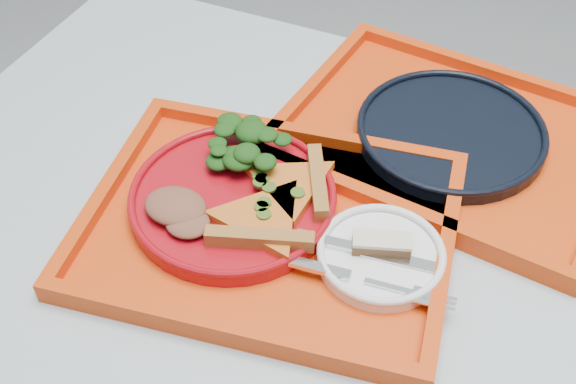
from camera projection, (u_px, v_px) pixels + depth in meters
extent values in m
cube|color=#9EA8B1|center=(492.00, 287.00, 0.86)|extent=(1.60, 0.80, 0.03)
cylinder|color=gray|center=(155.00, 171.00, 1.54)|extent=(0.05, 0.05, 0.72)
cube|color=red|center=(269.00, 227.00, 0.90)|extent=(0.50, 0.41, 0.01)
cube|color=red|center=(449.00, 141.00, 1.01)|extent=(0.49, 0.40, 0.01)
cylinder|color=#9F0A13|center=(233.00, 201.00, 0.91)|extent=(0.26, 0.26, 0.02)
cylinder|color=white|center=(381.00, 257.00, 0.85)|extent=(0.15, 0.15, 0.01)
cylinder|color=black|center=(451.00, 134.00, 1.00)|extent=(0.26, 0.26, 0.02)
ellipsoid|color=black|center=(247.00, 141.00, 0.94)|extent=(0.10, 0.09, 0.05)
ellipsoid|color=brown|center=(176.00, 206.00, 0.88)|extent=(0.08, 0.06, 0.02)
cube|color=#51331B|center=(381.00, 245.00, 0.84)|extent=(0.07, 0.05, 0.01)
cube|color=beige|center=(382.00, 240.00, 0.84)|extent=(0.07, 0.05, 0.00)
cube|color=silver|center=(371.00, 252.00, 0.84)|extent=(0.19, 0.04, 0.01)
cube|color=silver|center=(363.00, 280.00, 0.81)|extent=(0.19, 0.04, 0.01)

